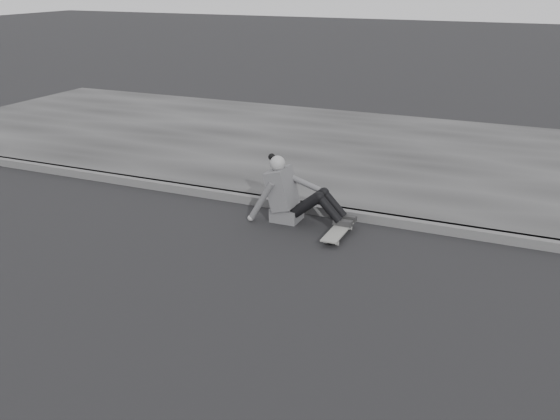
{
  "coord_description": "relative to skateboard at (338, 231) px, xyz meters",
  "views": [
    {
      "loc": [
        -0.22,
        -4.81,
        3.04
      ],
      "look_at": [
        -2.9,
        1.29,
        0.5
      ],
      "focal_mm": 40.0,
      "sensor_mm": 36.0,
      "label": 1
    }
  ],
  "objects": [
    {
      "name": "skateboard",
      "position": [
        0.0,
        0.0,
        0.0
      ],
      "size": [
        0.2,
        0.78,
        0.09
      ],
      "color": "gray",
      "rests_on": "ground"
    },
    {
      "name": "ground",
      "position": [
        2.4,
        -1.94,
        -0.07
      ],
      "size": [
        80.0,
        80.0,
        0.0
      ],
      "primitive_type": "plane",
      "color": "black",
      "rests_on": "ground"
    },
    {
      "name": "sidewalk",
      "position": [
        2.4,
        3.66,
        -0.01
      ],
      "size": [
        24.0,
        6.0,
        0.12
      ],
      "primitive_type": "cube",
      "color": "#363636",
      "rests_on": "ground"
    },
    {
      "name": "seated_woman",
      "position": [
        -0.73,
        0.25,
        0.29
      ],
      "size": [
        1.38,
        0.46,
        0.88
      ],
      "color": "#505053",
      "rests_on": "ground"
    },
    {
      "name": "curb",
      "position": [
        2.4,
        0.64,
        -0.01
      ],
      "size": [
        24.0,
        0.16,
        0.12
      ],
      "primitive_type": "cube",
      "color": "#515151",
      "rests_on": "ground"
    }
  ]
}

